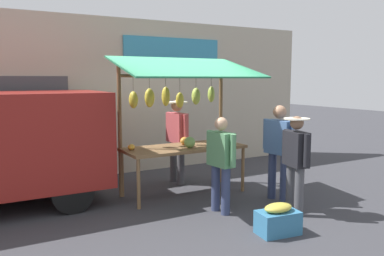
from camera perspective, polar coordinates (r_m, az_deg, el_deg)
The scene contains 8 objects.
ground_plane at distance 7.37m, azimuth -1.16°, elevation -9.43°, with size 40.00×40.00×0.00m, color #38383D.
street_backdrop at distance 9.05m, azimuth -8.05°, elevation 4.52°, with size 9.00×0.30×3.40m.
market_stall at distance 7.12m, azimuth -1.48°, elevation 2.68°, with size 2.50×1.46×2.50m.
vendor_with_sunhat at distance 7.92m, azimuth -2.17°, elevation -0.88°, with size 0.43×0.71×1.68m.
shopper_in_striped_shirt at distance 6.19m, azimuth 4.18°, elevation -4.46°, with size 0.26×0.66×1.51m.
shopper_in_grey_tee at distance 6.34m, azimuth 14.70°, elevation -4.11°, with size 0.40×0.65×1.53m.
shopper_with_shopping_bag at distance 6.94m, azimuth 12.39°, elevation -2.51°, with size 0.28×0.70×1.65m.
produce_crate_near at distance 5.63m, azimuth 12.26°, elevation -12.80°, with size 0.60×0.41×0.43m.
Camera 1 is at (3.34, 6.22, 2.10)m, focal length 37.05 mm.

